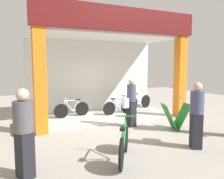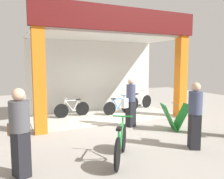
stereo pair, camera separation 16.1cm
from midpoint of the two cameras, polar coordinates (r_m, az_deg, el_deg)
ground_plane at (r=8.23m, az=2.46°, el=-8.44°), size 19.46×19.46×0.00m
shop_facade at (r=9.19m, az=-1.38°, el=6.53°), size 5.93×2.88×3.97m
bicycle_inside_0 at (r=9.66m, az=2.10°, el=-4.30°), size 1.43×0.39×0.79m
bicycle_inside_1 at (r=9.28m, az=-9.29°, el=-4.79°), size 1.45×0.40×0.80m
bicycle_inside_2 at (r=10.80m, az=7.43°, el=-3.04°), size 1.51×0.58×0.87m
bicycle_parked_0 at (r=5.16m, az=3.12°, el=-13.23°), size 0.99×1.41×0.93m
sandwich_board_sign at (r=7.67m, az=15.82°, el=-6.51°), size 0.97×0.82×0.86m
pedestrian_0 at (r=4.61m, az=-20.91°, el=-9.58°), size 0.47×0.66×1.67m
pedestrian_2 at (r=6.09m, az=20.49°, el=-5.86°), size 0.45×0.59×1.65m
pedestrian_3 at (r=7.72m, az=5.19°, el=-3.16°), size 0.56×0.37×1.63m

